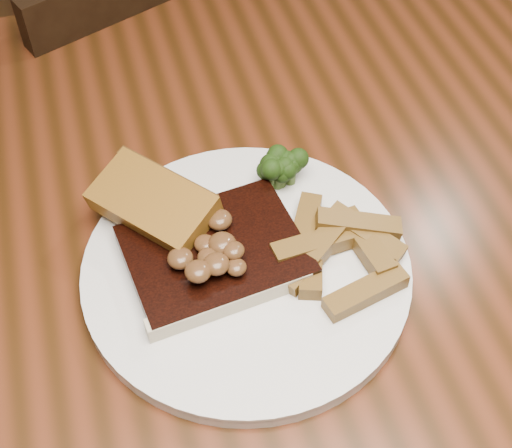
{
  "coord_description": "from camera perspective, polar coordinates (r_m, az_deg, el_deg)",
  "views": [
    {
      "loc": [
        -0.12,
        -0.39,
        1.29
      ],
      "look_at": [
        -0.0,
        0.01,
        0.78
      ],
      "focal_mm": 50.0,
      "sensor_mm": 36.0,
      "label": 1
    }
  ],
  "objects": [
    {
      "name": "dining_table",
      "position": [
        0.76,
        0.47,
        -6.16
      ],
      "size": [
        1.6,
        0.9,
        0.75
      ],
      "color": "#4C200F",
      "rests_on": "ground"
    },
    {
      "name": "chair_far",
      "position": [
        1.26,
        -8.88,
        8.04
      ],
      "size": [
        0.5,
        0.5,
        0.82
      ],
      "rotation": [
        0.0,
        0.0,
        3.53
      ],
      "color": "black",
      "rests_on": "ground"
    },
    {
      "name": "plate",
      "position": [
        0.66,
        -0.77,
        -3.74
      ],
      "size": [
        0.33,
        0.33,
        0.01
      ],
      "primitive_type": "cylinder",
      "rotation": [
        0.0,
        0.0,
        -0.12
      ],
      "color": "silver",
      "rests_on": "dining_table"
    },
    {
      "name": "steak",
      "position": [
        0.65,
        -3.28,
        -2.5
      ],
      "size": [
        0.17,
        0.14,
        0.02
      ],
      "primitive_type": "cube",
      "rotation": [
        0.0,
        0.0,
        0.12
      ],
      "color": "black",
      "rests_on": "plate"
    },
    {
      "name": "steak_bone",
      "position": [
        0.62,
        -2.06,
        -6.45
      ],
      "size": [
        0.15,
        0.03,
        0.02
      ],
      "primitive_type": "cube",
      "rotation": [
        0.0,
        0.0,
        0.12
      ],
      "color": "#C1B596",
      "rests_on": "plate"
    },
    {
      "name": "mushroom_pile",
      "position": [
        0.62,
        -3.23,
        -1.51
      ],
      "size": [
        0.07,
        0.07,
        0.03
      ],
      "primitive_type": null,
      "color": "#512E19",
      "rests_on": "steak"
    },
    {
      "name": "garlic_bread",
      "position": [
        0.68,
        -8.05,
        0.57
      ],
      "size": [
        0.12,
        0.13,
        0.02
      ],
      "primitive_type": "cube",
      "rotation": [
        0.0,
        0.0,
        -0.88
      ],
      "color": "brown",
      "rests_on": "plate"
    },
    {
      "name": "potato_wedges",
      "position": [
        0.65,
        6.3,
        -2.47
      ],
      "size": [
        0.1,
        0.1,
        0.02
      ],
      "primitive_type": null,
      "color": "brown",
      "rests_on": "plate"
    },
    {
      "name": "broccoli_cluster",
      "position": [
        0.7,
        1.98,
        4.03
      ],
      "size": [
        0.06,
        0.06,
        0.04
      ],
      "primitive_type": null,
      "color": "black",
      "rests_on": "plate"
    }
  ]
}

